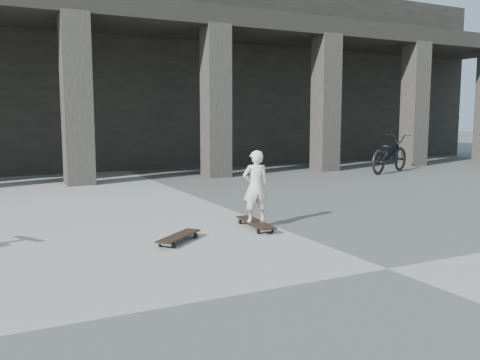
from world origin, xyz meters
name	(u,v)px	position (x,y,z in m)	size (l,w,h in m)	color
ground	(388,269)	(0.00, 0.00, 0.00)	(90.00, 90.00, 0.00)	#4A4B48
colonnade	(105,75)	(0.00, 13.77, 3.03)	(28.00, 8.82, 6.00)	black
longboard	(255,223)	(-0.32, 2.37, 0.08)	(0.32, 1.00, 0.10)	black
skateboard_spare	(179,237)	(-1.60, 2.07, 0.08)	(0.76, 0.69, 0.10)	black
child	(256,186)	(-0.32, 2.37, 0.62)	(0.38, 0.25, 1.03)	silver
bicycle	(390,154)	(6.66, 7.15, 0.55)	(0.73, 2.10, 1.10)	black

